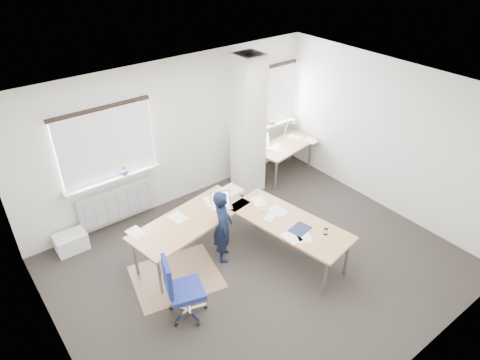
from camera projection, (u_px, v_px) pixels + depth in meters
ground at (260, 266)px, 6.91m from camera, size 6.00×6.00×0.00m
room_shell at (252, 157)px, 6.39m from camera, size 6.04×5.04×2.82m
floor_mat at (176, 277)px, 6.70m from camera, size 1.51×1.35×0.01m
white_crate at (71, 242)px, 7.18m from camera, size 0.51×0.36×0.30m
desk_main at (241, 221)px, 6.79m from camera, size 2.82×2.63×0.96m
desk_side at (285, 146)px, 8.99m from camera, size 1.50×0.93×1.22m
task_chair at (184, 300)px, 5.92m from camera, size 0.59×0.58×1.05m
person at (223, 226)px, 6.76m from camera, size 0.51×0.56×1.28m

